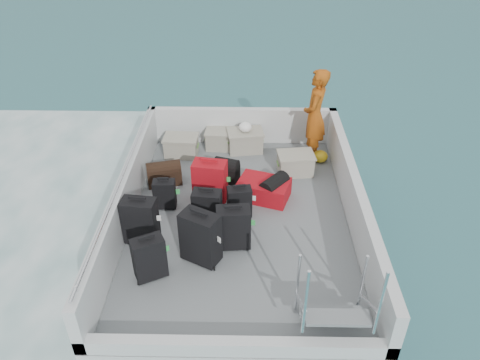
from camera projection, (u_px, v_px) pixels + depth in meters
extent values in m
plane|color=#164D50|center=(240.00, 247.00, 7.62)|extent=(160.00, 160.00, 0.00)
cube|color=silver|center=(240.00, 233.00, 7.45)|extent=(3.60, 5.00, 0.60)
cube|color=slate|center=(240.00, 218.00, 7.28)|extent=(3.30, 4.70, 0.02)
cube|color=silver|center=(126.00, 198.00, 7.10)|extent=(0.14, 5.00, 0.70)
cube|color=silver|center=(354.00, 200.00, 7.05)|extent=(0.14, 5.00, 0.70)
cube|color=silver|center=(242.00, 125.00, 9.09)|extent=(3.60, 0.14, 0.70)
cube|color=silver|center=(235.00, 347.00, 5.20)|extent=(3.60, 0.14, 0.20)
cylinder|color=silver|center=(122.00, 176.00, 6.88)|extent=(0.04, 4.80, 0.04)
cube|color=black|center=(149.00, 259.00, 6.05)|extent=(0.47, 0.40, 0.64)
cube|color=black|center=(140.00, 221.00, 6.62)|extent=(0.51, 0.33, 0.71)
cube|color=black|center=(165.00, 195.00, 7.34)|extent=(0.35, 0.22, 0.50)
cube|color=black|center=(201.00, 238.00, 6.28)|extent=(0.59, 0.50, 0.77)
cube|color=black|center=(207.00, 209.00, 6.93)|extent=(0.45, 0.29, 0.62)
cube|color=#AD0D16|center=(210.00, 182.00, 7.44)|extent=(0.56, 0.39, 0.72)
cube|color=black|center=(233.00, 228.00, 6.55)|extent=(0.50, 0.32, 0.65)
cube|color=black|center=(239.00, 203.00, 7.15)|extent=(0.40, 0.27, 0.52)
cube|color=#AD0D16|center=(264.00, 189.00, 7.62)|extent=(0.93, 0.76, 0.32)
cube|color=#9C9988|center=(181.00, 147.00, 8.74)|extent=(0.61, 0.44, 0.36)
cube|color=#9C9988|center=(221.00, 140.00, 8.97)|extent=(0.58, 0.42, 0.34)
cube|color=#9C9988|center=(245.00, 141.00, 8.88)|extent=(0.68, 0.52, 0.38)
cube|color=#9C9988|center=(295.00, 164.00, 8.22)|extent=(0.63, 0.47, 0.36)
ellipsoid|color=gold|center=(320.00, 156.00, 8.58)|extent=(0.28, 0.26, 0.22)
ellipsoid|color=white|center=(245.00, 128.00, 8.72)|extent=(0.24, 0.24, 0.18)
imported|color=orange|center=(315.00, 116.00, 8.28)|extent=(0.57, 0.72, 1.72)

